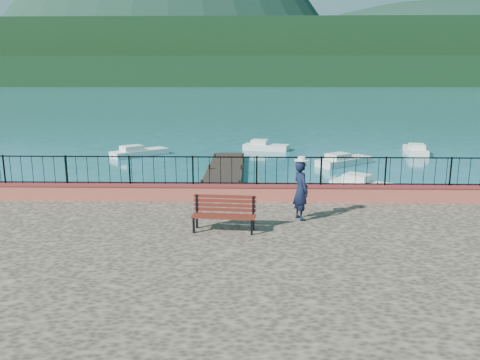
{
  "coord_description": "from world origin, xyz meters",
  "views": [
    {
      "loc": [
        -0.48,
        -12.06,
        5.38
      ],
      "look_at": [
        -0.83,
        2.0,
        2.3
      ],
      "focal_mm": 35.0,
      "sensor_mm": 36.0,
      "label": 1
    }
  ],
  "objects_px": {
    "person": "(301,190)",
    "boat_0": "(183,194)",
    "park_bench": "(224,221)",
    "boat_1": "(366,183)",
    "boat_4": "(266,145)",
    "boat_2": "(344,158)",
    "boat_3": "(140,150)",
    "boat_5": "(416,148)"
  },
  "relations": [
    {
      "from": "park_bench",
      "to": "boat_5",
      "type": "distance_m",
      "value": 24.9
    },
    {
      "from": "boat_0",
      "to": "boat_4",
      "type": "bearing_deg",
      "value": 70.52
    },
    {
      "from": "boat_2",
      "to": "boat_4",
      "type": "xyz_separation_m",
      "value": [
        -4.77,
        6.03,
        0.0
      ]
    },
    {
      "from": "boat_0",
      "to": "boat_1",
      "type": "height_order",
      "value": "same"
    },
    {
      "from": "boat_3",
      "to": "boat_2",
      "type": "bearing_deg",
      "value": -53.75
    },
    {
      "from": "boat_2",
      "to": "boat_1",
      "type": "bearing_deg",
      "value": -130.07
    },
    {
      "from": "park_bench",
      "to": "boat_4",
      "type": "distance_m",
      "value": 22.97
    },
    {
      "from": "boat_5",
      "to": "park_bench",
      "type": "bearing_deg",
      "value": 159.8
    },
    {
      "from": "person",
      "to": "boat_2",
      "type": "xyz_separation_m",
      "value": [
        4.39,
        15.67,
        -1.7
      ]
    },
    {
      "from": "person",
      "to": "boat_1",
      "type": "bearing_deg",
      "value": -46.87
    },
    {
      "from": "boat_3",
      "to": "boat_4",
      "type": "bearing_deg",
      "value": -22.97
    },
    {
      "from": "park_bench",
      "to": "person",
      "type": "distance_m",
      "value": 2.59
    },
    {
      "from": "boat_2",
      "to": "boat_4",
      "type": "relative_size",
      "value": 1.17
    },
    {
      "from": "boat_4",
      "to": "boat_2",
      "type": "bearing_deg",
      "value": -36.33
    },
    {
      "from": "boat_2",
      "to": "boat_3",
      "type": "distance_m",
      "value": 14.1
    },
    {
      "from": "park_bench",
      "to": "boat_0",
      "type": "relative_size",
      "value": 0.48
    },
    {
      "from": "person",
      "to": "boat_5",
      "type": "height_order",
      "value": "person"
    },
    {
      "from": "park_bench",
      "to": "boat_2",
      "type": "relative_size",
      "value": 0.46
    },
    {
      "from": "boat_0",
      "to": "park_bench",
      "type": "bearing_deg",
      "value": -77.66
    },
    {
      "from": "park_bench",
      "to": "boat_2",
      "type": "xyz_separation_m",
      "value": [
        6.62,
        16.84,
        -1.1
      ]
    },
    {
      "from": "park_bench",
      "to": "boat_3",
      "type": "height_order",
      "value": "park_bench"
    },
    {
      "from": "boat_0",
      "to": "boat_4",
      "type": "distance_m",
      "value": 15.98
    },
    {
      "from": "park_bench",
      "to": "boat_5",
      "type": "height_order",
      "value": "park_bench"
    },
    {
      "from": "boat_3",
      "to": "boat_4",
      "type": "distance_m",
      "value": 9.44
    },
    {
      "from": "boat_4",
      "to": "boat_3",
      "type": "bearing_deg",
      "value": -146.62
    },
    {
      "from": "boat_0",
      "to": "boat_2",
      "type": "relative_size",
      "value": 0.96
    },
    {
      "from": "boat_1",
      "to": "boat_4",
      "type": "bearing_deg",
      "value": 144.04
    },
    {
      "from": "person",
      "to": "boat_3",
      "type": "distance_m",
      "value": 21.06
    },
    {
      "from": "boat_3",
      "to": "boat_5",
      "type": "bearing_deg",
      "value": -36.71
    },
    {
      "from": "person",
      "to": "boat_0",
      "type": "height_order",
      "value": "person"
    },
    {
      "from": "boat_0",
      "to": "boat_3",
      "type": "height_order",
      "value": "same"
    },
    {
      "from": "boat_3",
      "to": "boat_4",
      "type": "xyz_separation_m",
      "value": [
        8.98,
        2.92,
        0.0
      ]
    },
    {
      "from": "boat_3",
      "to": "boat_5",
      "type": "xyz_separation_m",
      "value": [
        19.76,
        1.48,
        0.0
      ]
    },
    {
      "from": "boat_0",
      "to": "boat_1",
      "type": "relative_size",
      "value": 1.14
    },
    {
      "from": "boat_4",
      "to": "boat_0",
      "type": "bearing_deg",
      "value": -89.54
    },
    {
      "from": "boat_1",
      "to": "boat_2",
      "type": "bearing_deg",
      "value": 122.79
    },
    {
      "from": "boat_0",
      "to": "boat_5",
      "type": "relative_size",
      "value": 1.05
    },
    {
      "from": "boat_0",
      "to": "boat_1",
      "type": "distance_m",
      "value": 8.89
    },
    {
      "from": "park_bench",
      "to": "boat_1",
      "type": "bearing_deg",
      "value": 62.11
    },
    {
      "from": "person",
      "to": "boat_2",
      "type": "distance_m",
      "value": 16.37
    },
    {
      "from": "person",
      "to": "boat_3",
      "type": "bearing_deg",
      "value": 5.03
    },
    {
      "from": "person",
      "to": "park_bench",
      "type": "bearing_deg",
      "value": 96.06
    }
  ]
}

